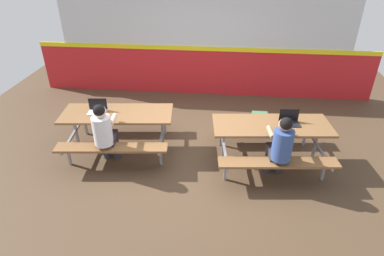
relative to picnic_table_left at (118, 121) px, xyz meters
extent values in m
cube|color=#4C3826|center=(1.33, -0.06, -0.59)|extent=(10.00, 10.00, 0.02)
cube|color=red|center=(1.33, 2.66, -0.03)|extent=(8.00, 0.12, 1.10)
cube|color=yellow|center=(1.33, 2.59, 0.57)|extent=(8.00, 0.03, 0.10)
cube|color=silver|center=(1.33, 2.66, 1.32)|extent=(6.72, 0.12, 1.40)
cube|color=brown|center=(0.00, 0.00, 0.14)|extent=(1.99, 0.94, 0.04)
cube|color=brown|center=(0.06, -0.63, -0.15)|extent=(1.85, 0.46, 0.04)
cube|color=brown|center=(-0.06, 0.63, -0.15)|extent=(1.85, 0.46, 0.04)
cube|color=gray|center=(-0.78, -0.08, -0.23)|extent=(0.04, 0.04, 0.70)
cube|color=gray|center=(-0.78, -0.08, -0.19)|extent=(0.19, 1.55, 0.04)
cube|color=gray|center=(-0.73, -0.58, -0.37)|extent=(0.04, 0.04, 0.41)
cube|color=gray|center=(-0.83, 0.43, -0.37)|extent=(0.04, 0.04, 0.41)
cube|color=gray|center=(0.78, 0.08, -0.23)|extent=(0.04, 0.04, 0.70)
cube|color=gray|center=(0.78, 0.08, -0.19)|extent=(0.19, 1.55, 0.04)
cube|color=gray|center=(0.83, -0.43, -0.37)|extent=(0.04, 0.04, 0.41)
cube|color=gray|center=(0.73, 0.58, -0.37)|extent=(0.04, 0.04, 0.41)
cube|color=brown|center=(2.65, -0.14, 0.14)|extent=(1.99, 0.94, 0.04)
cube|color=brown|center=(2.72, -0.78, -0.15)|extent=(1.85, 0.46, 0.04)
cube|color=brown|center=(2.59, 0.49, -0.15)|extent=(1.85, 0.46, 0.04)
cube|color=gray|center=(1.88, -0.22, -0.23)|extent=(0.04, 0.04, 0.70)
cube|color=gray|center=(1.88, -0.22, -0.19)|extent=(0.19, 1.55, 0.04)
cube|color=gray|center=(1.93, -0.73, -0.37)|extent=(0.04, 0.04, 0.41)
cube|color=gray|center=(1.83, 0.28, -0.37)|extent=(0.04, 0.04, 0.41)
cube|color=gray|center=(3.43, -0.07, -0.23)|extent=(0.04, 0.04, 0.70)
cube|color=gray|center=(3.43, -0.07, -0.19)|extent=(0.19, 1.55, 0.04)
cube|color=gray|center=(3.48, -0.57, -0.37)|extent=(0.04, 0.04, 0.41)
cube|color=gray|center=(3.38, 0.44, -0.37)|extent=(0.04, 0.04, 0.41)
cylinder|color=#2D2D38|center=(-0.16, -0.33, -0.35)|extent=(0.11, 0.11, 0.45)
cylinder|color=#2D2D38|center=(0.02, -0.31, -0.35)|extent=(0.11, 0.11, 0.45)
cube|color=#2D2D38|center=(-0.05, -0.47, -0.07)|extent=(0.34, 0.41, 0.12)
cylinder|color=silver|center=(-0.04, -0.64, 0.17)|extent=(0.30, 0.30, 0.48)
cylinder|color=beige|center=(-0.20, -0.46, 0.27)|extent=(0.11, 0.31, 0.08)
cylinder|color=beige|center=(0.08, -0.43, 0.27)|extent=(0.11, 0.31, 0.08)
sphere|color=beige|center=(-0.04, -0.62, 0.50)|extent=(0.20, 0.20, 0.20)
sphere|color=black|center=(-0.04, -0.65, 0.54)|extent=(0.18, 0.18, 0.18)
cylinder|color=#2D2D38|center=(2.61, -0.46, -0.35)|extent=(0.11, 0.11, 0.45)
cylinder|color=#2D2D38|center=(2.79, -0.44, -0.35)|extent=(0.11, 0.11, 0.45)
cube|color=#2D2D38|center=(2.72, -0.60, -0.07)|extent=(0.34, 0.41, 0.12)
cylinder|color=#334C8C|center=(2.74, -0.77, 0.17)|extent=(0.30, 0.30, 0.48)
cylinder|color=#A57A5B|center=(2.58, -0.59, 0.27)|extent=(0.11, 0.31, 0.08)
cylinder|color=#A57A5B|center=(2.85, -0.56, 0.27)|extent=(0.11, 0.31, 0.08)
sphere|color=#A57A5B|center=(2.73, -0.75, 0.50)|extent=(0.20, 0.20, 0.20)
sphere|color=black|center=(2.74, -0.78, 0.54)|extent=(0.18, 0.18, 0.18)
cube|color=silver|center=(-0.34, -0.03, 0.17)|extent=(0.34, 0.25, 0.01)
cube|color=black|center=(-0.35, 0.07, 0.28)|extent=(0.32, 0.04, 0.21)
cube|color=black|center=(2.94, -0.12, 0.17)|extent=(0.34, 0.25, 0.01)
cube|color=black|center=(2.93, -0.01, 0.28)|extent=(0.32, 0.04, 0.21)
cube|color=#3F724C|center=(2.57, 0.82, -0.36)|extent=(0.30, 0.18, 0.44)
cube|color=#3F724C|center=(2.57, 0.93, -0.42)|extent=(0.21, 0.04, 0.19)
camera|label=1|loc=(1.82, -4.92, 2.81)|focal=30.63mm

